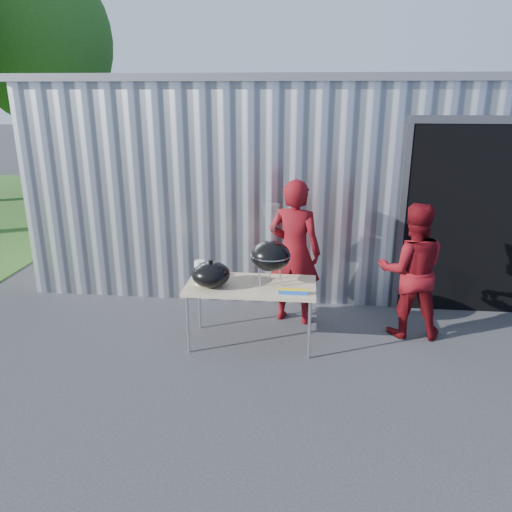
# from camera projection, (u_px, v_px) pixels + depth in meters

# --- Properties ---
(ground) EXTENTS (80.00, 80.00, 0.00)m
(ground) POSITION_uv_depth(u_px,v_px,m) (230.00, 361.00, 5.60)
(ground) COLOR #2E2E30
(building) EXTENTS (8.20, 6.20, 3.10)m
(building) POSITION_uv_depth(u_px,v_px,m) (314.00, 166.00, 9.37)
(building) COLOR silver
(building) RESTS_ON ground
(tree_far) EXTENTS (3.86, 3.86, 6.40)m
(tree_far) POSITION_uv_depth(u_px,v_px,m) (39.00, 41.00, 13.43)
(tree_far) COLOR #442D19
(tree_far) RESTS_ON ground
(folding_table) EXTENTS (1.50, 0.75, 0.75)m
(folding_table) POSITION_uv_depth(u_px,v_px,m) (251.00, 287.00, 5.80)
(folding_table) COLOR tan
(folding_table) RESTS_ON ground
(kettle_grill) EXTENTS (0.46, 0.46, 0.94)m
(kettle_grill) POSITION_uv_depth(u_px,v_px,m) (271.00, 250.00, 5.67)
(kettle_grill) COLOR black
(kettle_grill) RESTS_ON folding_table
(grill_lid) EXTENTS (0.44, 0.44, 0.32)m
(grill_lid) POSITION_uv_depth(u_px,v_px,m) (211.00, 274.00, 5.69)
(grill_lid) COLOR black
(grill_lid) RESTS_ON folding_table
(paper_towels) EXTENTS (0.12, 0.12, 0.28)m
(paper_towels) POSITION_uv_depth(u_px,v_px,m) (200.00, 273.00, 5.75)
(paper_towels) COLOR white
(paper_towels) RESTS_ON folding_table
(white_tub) EXTENTS (0.20, 0.15, 0.10)m
(white_tub) POSITION_uv_depth(u_px,v_px,m) (207.00, 273.00, 5.99)
(white_tub) COLOR white
(white_tub) RESTS_ON folding_table
(foil_box) EXTENTS (0.32, 0.05, 0.06)m
(foil_box) POSITION_uv_depth(u_px,v_px,m) (293.00, 292.00, 5.49)
(foil_box) COLOR blue
(foil_box) RESTS_ON folding_table
(person_cook) EXTENTS (0.77, 0.60, 1.87)m
(person_cook) POSITION_uv_depth(u_px,v_px,m) (294.00, 252.00, 6.33)
(person_cook) COLOR #600A10
(person_cook) RESTS_ON ground
(person_bystander) EXTENTS (0.82, 0.65, 1.66)m
(person_bystander) POSITION_uv_depth(u_px,v_px,m) (411.00, 271.00, 5.99)
(person_bystander) COLOR #600A10
(person_bystander) RESTS_ON ground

